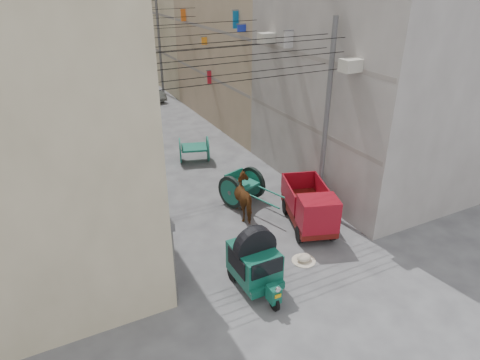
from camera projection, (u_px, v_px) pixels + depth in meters
ground at (340, 327)px, 12.61m from camera, size 140.00×140.00×0.00m
building_row_right at (183, 5)px, 40.25m from camera, size 8.00×62.00×14.00m
shutters_left at (120, 173)px, 18.64m from camera, size 0.18×14.40×2.88m
signboards at (137, 71)px, 28.38m from camera, size 8.22×40.52×5.67m
ac_units at (309, 27)px, 16.92m from camera, size 0.70×6.55×3.35m
utility_poles at (157, 76)px, 24.41m from camera, size 7.40×22.20×8.00m
overhead_cables at (168, 30)px, 21.11m from camera, size 7.40×22.52×1.12m
auto_rickshaw at (255, 261)px, 13.82m from camera, size 1.40×2.45×1.72m
tonga_cart at (242, 187)px, 19.08m from camera, size 2.18×3.48×1.47m
mini_truck at (311, 211)px, 16.88m from camera, size 2.46×3.62×1.87m
second_cart at (194, 149)px, 23.16m from camera, size 1.92×1.80×1.39m
feed_sack at (304, 258)px, 15.42m from camera, size 0.54×0.43×0.27m
horse at (246, 197)px, 18.05m from camera, size 1.13×2.08×1.67m
distant_car_white at (119, 103)px, 31.44m from camera, size 1.50×3.57×1.21m
distant_car_grey at (147, 92)px, 34.28m from camera, size 2.30×4.00×1.25m
distant_car_green at (90, 78)px, 38.63m from camera, size 2.82×4.61×1.25m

